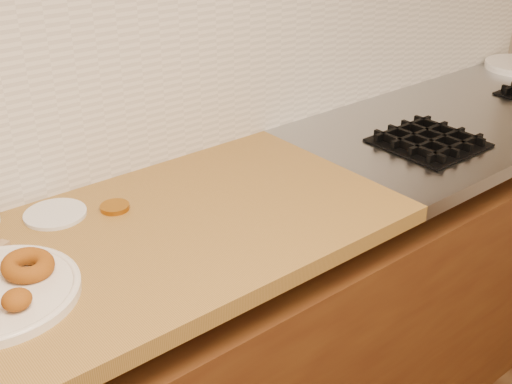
# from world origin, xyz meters

# --- Properties ---
(stovetop) EXTENTS (1.30, 0.62, 0.04)m
(stovetop) POSITION_xyz_m (1.15, 1.69, 0.88)
(stovetop) COLOR #9EA0A5
(stovetop) RESTS_ON base_cabinet
(backsplash) EXTENTS (3.60, 0.02, 0.60)m
(backsplash) POSITION_xyz_m (0.00, 1.99, 1.20)
(backsplash) COLOR silver
(backsplash) RESTS_ON wall_back
(burner_grates) EXTENTS (0.91, 0.26, 0.03)m
(burner_grates) POSITION_xyz_m (1.13, 1.61, 0.91)
(burner_grates) COLOR black
(burner_grates) RESTS_ON stovetop
(ring_donut) EXTENTS (0.14, 0.14, 0.04)m
(ring_donut) POSITION_xyz_m (-0.33, 1.67, 0.93)
(ring_donut) COLOR brown
(ring_donut) RESTS_ON donut_plate
(tub_lid) EXTENTS (0.18, 0.18, 0.01)m
(tub_lid) POSITION_xyz_m (-0.19, 1.88, 0.90)
(tub_lid) COLOR silver
(tub_lid) RESTS_ON butcher_block
(brass_jar_lid) EXTENTS (0.08, 0.08, 0.01)m
(brass_jar_lid) POSITION_xyz_m (-0.07, 1.83, 0.91)
(brass_jar_lid) COLOR #A5671A
(brass_jar_lid) RESTS_ON butcher_block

